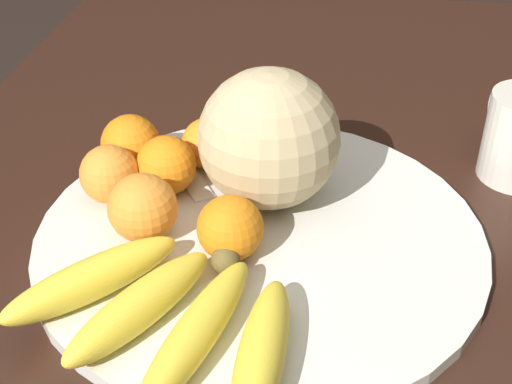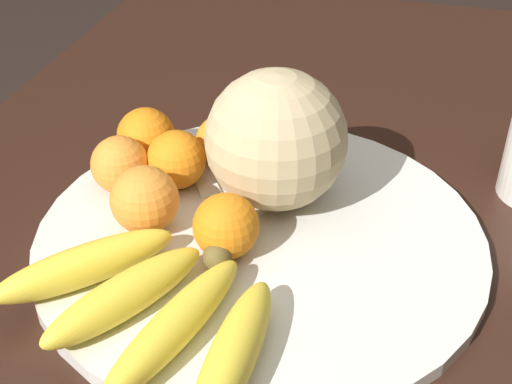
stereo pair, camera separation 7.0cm
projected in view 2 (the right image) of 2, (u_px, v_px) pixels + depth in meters
kitchen_table at (247, 348)px, 0.75m from camera, size 1.61×0.85×0.78m
fruit_bowl at (256, 237)px, 0.73m from camera, size 0.46×0.46×0.02m
melon at (277, 140)px, 0.73m from camera, size 0.15×0.15×0.15m
banana_bunch at (152, 307)px, 0.61m from camera, size 0.23×0.26×0.04m
orange_front_left at (145, 200)px, 0.72m from camera, size 0.07×0.07×0.07m
orange_front_right at (176, 160)px, 0.78m from camera, size 0.07×0.07×0.07m
orange_mid_center at (146, 137)px, 0.82m from camera, size 0.07×0.07×0.07m
orange_back_left at (226, 226)px, 0.68m from camera, size 0.07×0.07×0.07m
orange_back_right at (120, 165)px, 0.77m from camera, size 0.06×0.06×0.06m
orange_top_small at (221, 141)px, 0.82m from camera, size 0.06×0.06×0.06m
produce_tag at (204, 179)px, 0.80m from camera, size 0.07×0.06×0.00m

